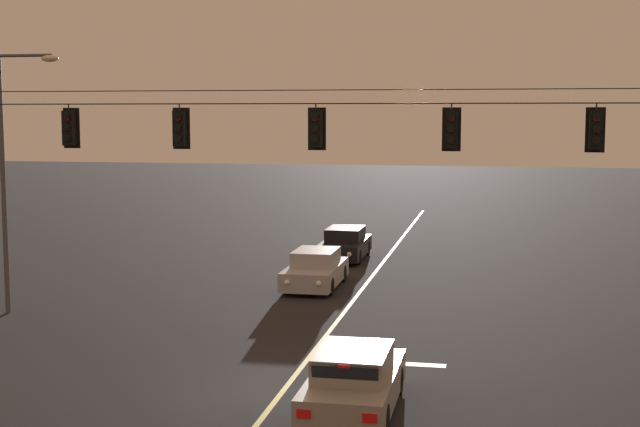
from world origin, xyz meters
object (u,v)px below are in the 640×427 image
object	(u,v)px
traffic_light_leftmost	(69,128)
traffic_light_left_inner	(179,128)
car_oncoming_trailing	(345,244)
car_oncoming_lead	(315,270)
car_waiting_near_lane	(354,382)
street_lamp_corner	(11,159)
traffic_light_right_inner	(451,129)
traffic_light_rightmost	(596,130)
traffic_light_centre	(316,129)

from	to	relation	value
traffic_light_leftmost	traffic_light_left_inner	distance (m)	3.22
traffic_light_leftmost	car_oncoming_trailing	distance (m)	17.24
car_oncoming_lead	car_waiting_near_lane	bearing A→B (deg)	-75.05
car_oncoming_lead	street_lamp_corner	distance (m)	11.39
traffic_light_left_inner	car_oncoming_trailing	size ratio (longest dim) A/B	0.28
traffic_light_leftmost	car_waiting_near_lane	world-z (taller)	traffic_light_leftmost
traffic_light_leftmost	street_lamp_corner	xyz separation A→B (m)	(-3.46, 2.87, -1.03)
traffic_light_right_inner	car_oncoming_lead	xyz separation A→B (m)	(-5.36, 8.99, -5.36)
traffic_light_right_inner	traffic_light_leftmost	bearing A→B (deg)	180.00
traffic_light_leftmost	car_oncoming_trailing	world-z (taller)	traffic_light_leftmost
car_waiting_near_lane	street_lamp_corner	size ratio (longest dim) A/B	0.52
traffic_light_leftmost	car_waiting_near_lane	bearing A→B (deg)	-27.08
car_oncoming_lead	traffic_light_leftmost	bearing A→B (deg)	-119.64
car_waiting_near_lane	car_oncoming_lead	xyz separation A→B (m)	(-3.59, 13.45, -0.00)
traffic_light_rightmost	traffic_light_leftmost	bearing A→B (deg)	180.00
traffic_light_leftmost	traffic_light_centre	xyz separation A→B (m)	(6.97, 0.00, 0.00)
traffic_light_right_inner	traffic_light_rightmost	world-z (taller)	same
traffic_light_rightmost	car_oncoming_lead	world-z (taller)	traffic_light_rightmost
car_waiting_near_lane	street_lamp_corner	bearing A→B (deg)	148.97
traffic_light_leftmost	traffic_light_left_inner	bearing A→B (deg)	0.00
traffic_light_centre	traffic_light_rightmost	size ratio (longest dim) A/B	1.00
traffic_light_centre	car_oncoming_lead	world-z (taller)	traffic_light_centre
traffic_light_leftmost	car_oncoming_trailing	bearing A→B (deg)	71.83
traffic_light_rightmost	car_waiting_near_lane	distance (m)	8.75
traffic_light_left_inner	traffic_light_centre	distance (m)	3.75
traffic_light_leftmost	traffic_light_right_inner	xyz separation A→B (m)	(10.48, 0.00, 0.00)
traffic_light_left_inner	car_waiting_near_lane	world-z (taller)	traffic_light_left_inner
traffic_light_centre	traffic_light_right_inner	distance (m)	3.51
car_oncoming_lead	traffic_light_rightmost	bearing A→B (deg)	-45.34
traffic_light_right_inner	street_lamp_corner	xyz separation A→B (m)	(-13.93, 2.87, -1.03)
traffic_light_rightmost	car_waiting_near_lane	world-z (taller)	traffic_light_rightmost
traffic_light_rightmost	car_oncoming_trailing	size ratio (longest dim) A/B	0.28
traffic_light_leftmost	traffic_light_left_inner	size ratio (longest dim) A/B	1.00
car_waiting_near_lane	street_lamp_corner	world-z (taller)	street_lamp_corner
traffic_light_right_inner	car_oncoming_trailing	xyz separation A→B (m)	(-5.37, 15.57, -5.36)
traffic_light_right_inner	traffic_light_rightmost	bearing A→B (deg)	0.00
traffic_light_leftmost	car_oncoming_lead	size ratio (longest dim) A/B	0.28
traffic_light_centre	car_oncoming_trailing	distance (m)	16.57
traffic_light_right_inner	street_lamp_corner	size ratio (longest dim) A/B	0.15
traffic_light_right_inner	street_lamp_corner	world-z (taller)	street_lamp_corner
traffic_light_left_inner	traffic_light_rightmost	distance (m)	10.79
traffic_light_left_inner	street_lamp_corner	size ratio (longest dim) A/B	0.15
traffic_light_leftmost	traffic_light_right_inner	world-z (taller)	same
traffic_light_rightmost	car_waiting_near_lane	size ratio (longest dim) A/B	0.28
traffic_light_leftmost	traffic_light_right_inner	distance (m)	10.48
traffic_light_left_inner	car_oncoming_trailing	xyz separation A→B (m)	(1.89, 15.57, -5.36)
traffic_light_rightmost	car_oncoming_lead	size ratio (longest dim) A/B	0.28
car_oncoming_lead	traffic_light_right_inner	bearing A→B (deg)	-59.22
traffic_light_leftmost	traffic_light_rightmost	xyz separation A→B (m)	(14.01, 0.00, 0.00)
car_oncoming_trailing	traffic_light_centre	bearing A→B (deg)	-83.20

